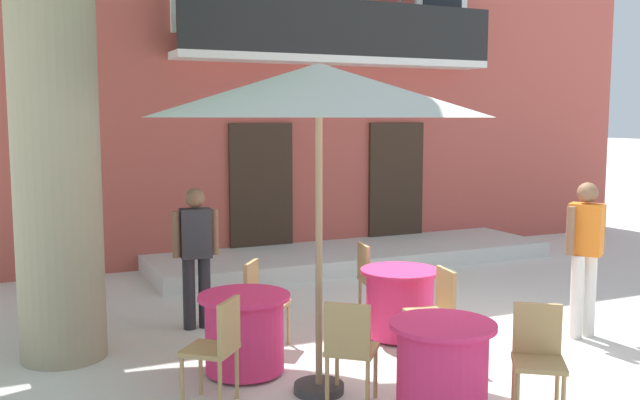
# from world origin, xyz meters

# --- Properties ---
(ground_plane) EXTENTS (120.00, 120.00, 0.00)m
(ground_plane) POSITION_xyz_m (0.00, 0.00, 0.00)
(ground_plane) COLOR silver
(building_facade) EXTENTS (13.00, 5.09, 7.50)m
(building_facade) POSITION_xyz_m (0.85, 6.99, 3.75)
(building_facade) COLOR #B24C42
(building_facade) RESTS_ON ground
(entrance_step_platform) EXTENTS (6.69, 1.80, 0.25)m
(entrance_step_platform) POSITION_xyz_m (0.85, 4.10, 0.12)
(entrance_step_platform) COLOR silver
(entrance_step_platform) RESTS_ON ground
(cafe_table_near_tree) EXTENTS (0.86, 0.86, 0.76)m
(cafe_table_near_tree) POSITION_xyz_m (-2.41, 0.03, 0.39)
(cafe_table_near_tree) COLOR #E52D66
(cafe_table_near_tree) RESTS_ON ground
(cafe_chair_near_tree_0) EXTENTS (0.56, 0.56, 0.91)m
(cafe_chair_near_tree_0) POSITION_xyz_m (-2.01, 0.67, 0.53)
(cafe_chair_near_tree_0) COLOR tan
(cafe_chair_near_tree_0) RESTS_ON ground
(cafe_chair_near_tree_1) EXTENTS (0.56, 0.56, 0.91)m
(cafe_chair_near_tree_1) POSITION_xyz_m (-2.85, -0.58, 0.53)
(cafe_chair_near_tree_1) COLOR tan
(cafe_chair_near_tree_1) RESTS_ON ground
(cafe_table_middle) EXTENTS (0.86, 0.86, 0.76)m
(cafe_table_middle) POSITION_xyz_m (-1.24, -1.50, 0.39)
(cafe_table_middle) COLOR #E52D66
(cafe_table_middle) RESTS_ON ground
(cafe_chair_middle_0) EXTENTS (0.56, 0.56, 0.91)m
(cafe_chair_middle_0) POSITION_xyz_m (-1.87, -1.07, 0.53)
(cafe_chair_middle_0) COLOR tan
(cafe_chair_middle_0) RESTS_ON ground
(cafe_chair_middle_1) EXTENTS (0.56, 0.56, 0.91)m
(cafe_chair_middle_1) POSITION_xyz_m (-0.59, -1.87, 0.53)
(cafe_chair_middle_1) COLOR tan
(cafe_chair_middle_1) RESTS_ON ground
(cafe_table_front) EXTENTS (0.86, 0.86, 0.76)m
(cafe_table_front) POSITION_xyz_m (-0.52, 0.37, 0.39)
(cafe_table_front) COLOR #E52D66
(cafe_table_front) RESTS_ON ground
(cafe_chair_front_0) EXTENTS (0.46, 0.46, 0.91)m
(cafe_chair_front_0) POSITION_xyz_m (-0.56, -0.38, 0.53)
(cafe_chair_front_0) COLOR tan
(cafe_chair_front_0) RESTS_ON ground
(cafe_chair_front_1) EXTENTS (0.47, 0.47, 0.91)m
(cafe_chair_front_1) POSITION_xyz_m (-0.45, 1.12, 0.53)
(cafe_chair_front_1) COLOR tan
(cafe_chair_front_1) RESTS_ON ground
(cafe_umbrella) EXTENTS (2.90, 2.90, 2.85)m
(cafe_umbrella) POSITION_xyz_m (-1.97, -0.68, 2.61)
(cafe_umbrella) COLOR #997A56
(cafe_umbrella) RESTS_ON ground
(pedestrian_near_entrance) EXTENTS (0.53, 0.40, 1.71)m
(pedestrian_near_entrance) POSITION_xyz_m (1.31, -0.45, 0.97)
(pedestrian_near_entrance) COLOR silver
(pedestrian_near_entrance) RESTS_ON ground
(pedestrian_mid_plaza) EXTENTS (0.53, 0.25, 1.61)m
(pedestrian_mid_plaza) POSITION_xyz_m (-2.44, 1.63, 0.91)
(pedestrian_mid_plaza) COLOR #232328
(pedestrian_mid_plaza) RESTS_ON ground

